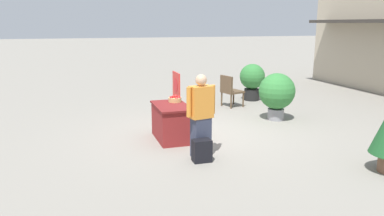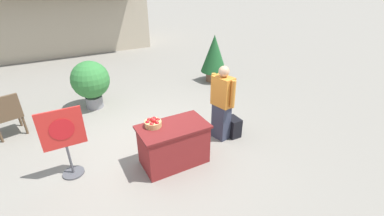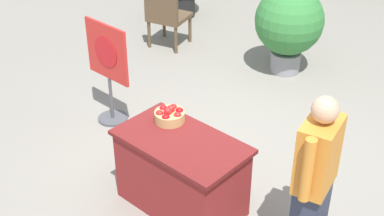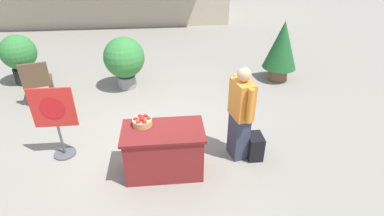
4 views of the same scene
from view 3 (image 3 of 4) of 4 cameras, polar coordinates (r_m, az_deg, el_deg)
name	(u,v)px [view 3 (image 3 of 4)]	position (r m, az deg, el deg)	size (l,w,h in m)	color
ground_plane	(213,159)	(5.93, 2.30, -5.45)	(120.00, 120.00, 0.00)	gray
display_table	(182,173)	(5.10, -1.12, -6.97)	(1.22, 0.70, 0.77)	maroon
apple_basket	(170,115)	(5.10, -2.40, -0.75)	(0.29, 0.29, 0.16)	tan
person_visitor	(314,181)	(4.46, 12.91, -7.60)	(0.34, 0.60, 1.59)	#33384C
poster_board	(108,68)	(6.31, -8.92, 4.24)	(0.67, 0.36, 1.26)	#4C4C51
patio_chair	(166,14)	(8.23, -2.78, 10.00)	(0.68, 0.68, 0.97)	brown
potted_plant_near_right	(289,23)	(7.51, 10.31, 8.91)	(0.95, 0.95, 1.24)	gray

